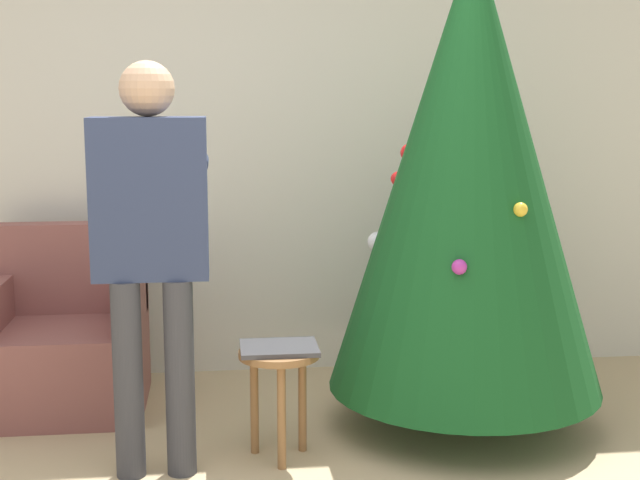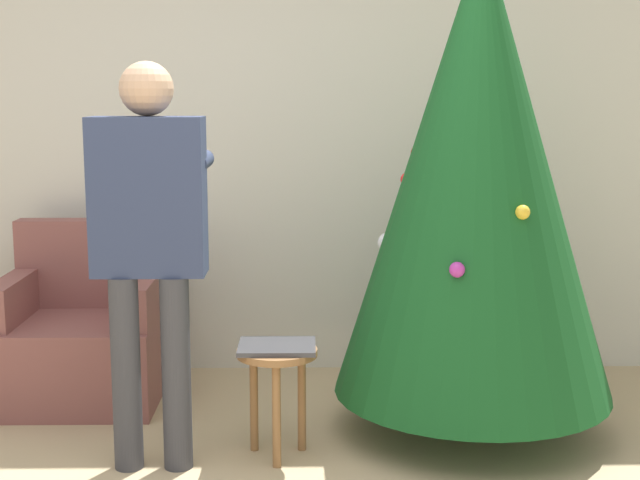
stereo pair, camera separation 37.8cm
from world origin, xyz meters
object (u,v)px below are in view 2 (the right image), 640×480
object	(u,v)px
person_standing	(149,227)
christmas_tree	(477,169)
side_stool	(277,370)
armchair	(84,337)

from	to	relation	value
person_standing	christmas_tree	bearing A→B (deg)	13.49
christmas_tree	side_stool	size ratio (longest dim) A/B	4.70
armchair	side_stool	distance (m)	1.27
person_standing	side_stool	xyz separation A→B (m)	(0.51, 0.06, -0.63)
armchair	side_stool	size ratio (longest dim) A/B	1.87
side_stool	person_standing	bearing A→B (deg)	-173.72
side_stool	armchair	bearing A→B (deg)	142.75
christmas_tree	side_stool	world-z (taller)	christmas_tree
christmas_tree	person_standing	world-z (taller)	christmas_tree
armchair	person_standing	bearing A→B (deg)	-58.96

